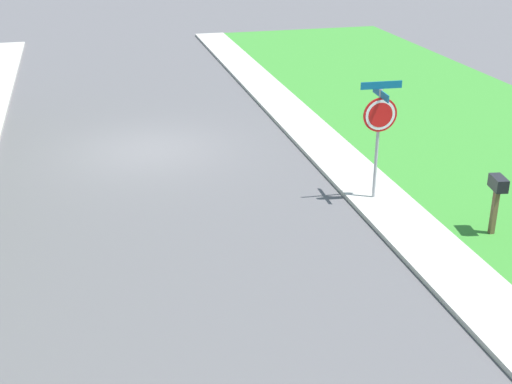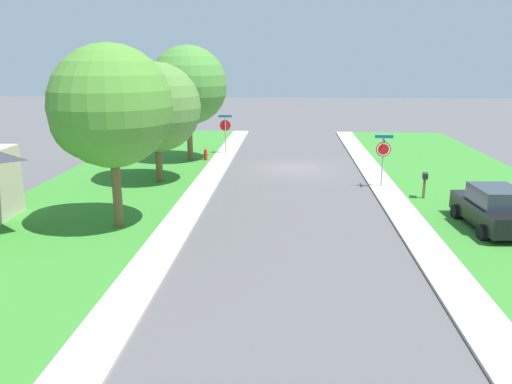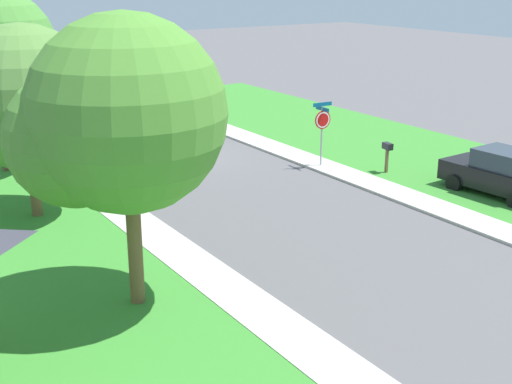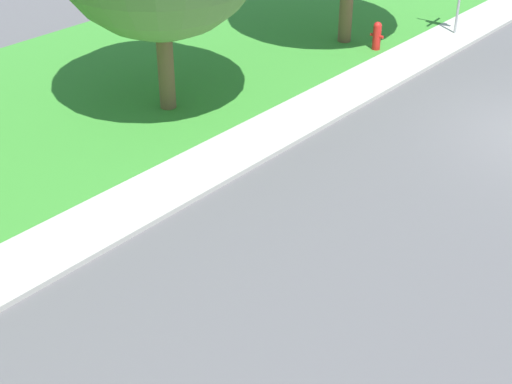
% 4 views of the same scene
% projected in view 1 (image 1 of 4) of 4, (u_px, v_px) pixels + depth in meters
% --- Properties ---
extents(ground_plane, '(120.00, 120.00, 0.00)m').
position_uv_depth(ground_plane, '(149.00, 150.00, 18.89)').
color(ground_plane, '#565456').
extents(stop_sign_far_corner, '(0.92, 0.92, 2.77)m').
position_uv_depth(stop_sign_far_corner, '(379.00, 122.00, 15.00)').
color(stop_sign_far_corner, '#9E9EA3').
rests_on(stop_sign_far_corner, ground).
extents(mailbox, '(0.32, 0.51, 1.31)m').
position_uv_depth(mailbox, '(497.00, 191.00, 13.73)').
color(mailbox, brown).
rests_on(mailbox, ground).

